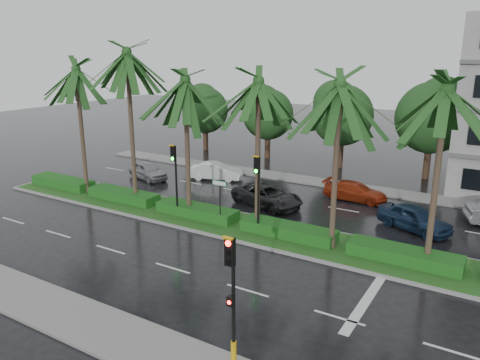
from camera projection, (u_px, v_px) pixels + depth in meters
The scene contains 17 objects.
ground at pixel (231, 233), 25.68m from camera, with size 120.00×120.00×0.00m, color black.
near_sidewalk at pixel (83, 321), 17.26m from camera, with size 40.00×2.40×0.12m, color slate.
far_sidewalk at pixel (315, 181), 35.55m from camera, with size 40.00×2.00×0.12m, color slate.
median at pixel (240, 226), 26.48m from camera, with size 36.00×4.00×0.15m.
hedge at pixel (240, 220), 26.38m from camera, with size 35.20×1.40×0.60m.
lane_markings at pixel (276, 247), 23.81m from camera, with size 34.00×13.06×0.01m.
palm_row at pixel (220, 87), 25.04m from camera, with size 26.30×4.20×10.27m.
signal_near at pixel (232, 295), 14.28m from camera, with size 0.34×0.45×4.36m.
signal_median_left at pixel (175, 170), 27.11m from camera, with size 0.34×0.42×4.36m.
signal_median_right at pixel (258, 183), 24.37m from camera, with size 0.34×0.42×4.36m.
street_sign at pixel (220, 191), 26.00m from camera, with size 0.95×0.09×2.60m.
bg_trees at pixel (356, 114), 38.36m from camera, with size 32.67×5.44×7.86m.
car_silver at pixel (148, 171), 36.30m from camera, with size 3.83×1.54×1.31m, color gray.
car_white at pixel (216, 171), 36.12m from camera, with size 4.05×1.41×1.33m, color silver.
car_darkgrey at pixel (267, 195), 30.04m from camera, with size 4.90×2.26×1.36m, color black.
car_red at pixel (355, 191), 31.16m from camera, with size 4.24×1.72×1.23m, color #992A10.
car_blue at pixel (414, 218), 25.94m from camera, with size 4.19×1.69×1.43m, color #172A46.
Camera 1 is at (12.84, -20.22, 9.73)m, focal length 35.00 mm.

